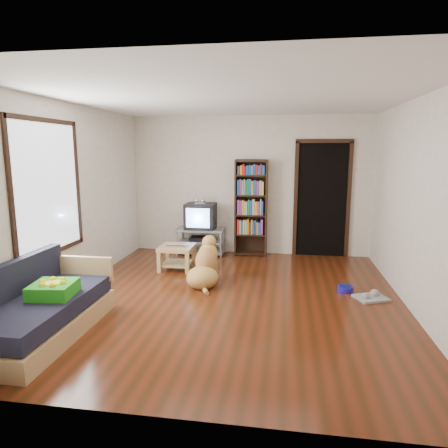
# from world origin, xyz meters

# --- Properties ---
(ground) EXTENTS (5.00, 5.00, 0.00)m
(ground) POSITION_xyz_m (0.00, 0.00, 0.00)
(ground) COLOR #541F0E
(ground) RESTS_ON ground
(ceiling) EXTENTS (5.00, 5.00, 0.00)m
(ceiling) POSITION_xyz_m (0.00, 0.00, 2.60)
(ceiling) COLOR white
(ceiling) RESTS_ON ground
(wall_back) EXTENTS (4.50, 0.00, 4.50)m
(wall_back) POSITION_xyz_m (0.00, 2.50, 1.30)
(wall_back) COLOR silver
(wall_back) RESTS_ON ground
(wall_front) EXTENTS (4.50, 0.00, 4.50)m
(wall_front) POSITION_xyz_m (0.00, -2.50, 1.30)
(wall_front) COLOR silver
(wall_front) RESTS_ON ground
(wall_left) EXTENTS (0.00, 5.00, 5.00)m
(wall_left) POSITION_xyz_m (-2.25, 0.00, 1.30)
(wall_left) COLOR silver
(wall_left) RESTS_ON ground
(wall_right) EXTENTS (0.00, 5.00, 5.00)m
(wall_right) POSITION_xyz_m (2.25, 0.00, 1.30)
(wall_right) COLOR silver
(wall_right) RESTS_ON ground
(green_cushion) EXTENTS (0.48, 0.48, 0.14)m
(green_cushion) POSITION_xyz_m (-1.75, -1.31, 0.49)
(green_cushion) COLOR #2F971B
(green_cushion) RESTS_ON sofa
(laptop) EXTENTS (0.38, 0.27, 0.03)m
(laptop) POSITION_xyz_m (-1.08, 1.17, 0.41)
(laptop) COLOR silver
(laptop) RESTS_ON coffee_table
(dog_bowl) EXTENTS (0.22, 0.22, 0.08)m
(dog_bowl) POSITION_xyz_m (1.55, 0.51, 0.04)
(dog_bowl) COLOR #1B1595
(dog_bowl) RESTS_ON ground
(grey_rag) EXTENTS (0.49, 0.45, 0.03)m
(grey_rag) POSITION_xyz_m (1.85, 0.26, 0.01)
(grey_rag) COLOR gray
(grey_rag) RESTS_ON ground
(window) EXTENTS (0.03, 1.46, 1.70)m
(window) POSITION_xyz_m (-2.23, -0.50, 1.50)
(window) COLOR white
(window) RESTS_ON wall_left
(doorway) EXTENTS (1.03, 0.05, 2.19)m
(doorway) POSITION_xyz_m (1.35, 2.48, 1.12)
(doorway) COLOR black
(doorway) RESTS_ON wall_back
(tv_stand) EXTENTS (0.90, 0.45, 0.50)m
(tv_stand) POSITION_xyz_m (-0.90, 2.25, 0.27)
(tv_stand) COLOR #99999E
(tv_stand) RESTS_ON ground
(crt_tv) EXTENTS (0.55, 0.52, 0.58)m
(crt_tv) POSITION_xyz_m (-0.90, 2.27, 0.74)
(crt_tv) COLOR black
(crt_tv) RESTS_ON tv_stand
(bookshelf) EXTENTS (0.60, 0.30, 1.80)m
(bookshelf) POSITION_xyz_m (0.05, 2.34, 1.00)
(bookshelf) COLOR black
(bookshelf) RESTS_ON ground
(sofa) EXTENTS (0.80, 1.80, 0.80)m
(sofa) POSITION_xyz_m (-1.87, -1.38, 0.26)
(sofa) COLOR tan
(sofa) RESTS_ON ground
(coffee_table) EXTENTS (0.55, 0.55, 0.40)m
(coffee_table) POSITION_xyz_m (-1.08, 1.20, 0.28)
(coffee_table) COLOR tan
(coffee_table) RESTS_ON ground
(dog) EXTENTS (0.52, 0.90, 0.73)m
(dog) POSITION_xyz_m (-0.46, 0.52, 0.27)
(dog) COLOR gold
(dog) RESTS_ON ground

